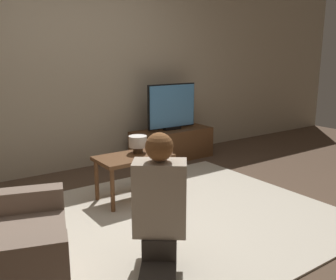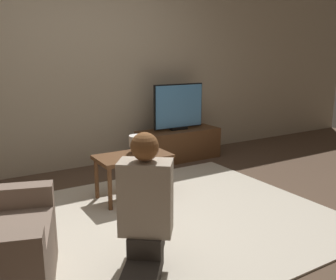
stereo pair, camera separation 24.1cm
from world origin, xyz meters
name	(u,v)px [view 2 (the right image)]	position (x,y,z in m)	size (l,w,h in m)	color
ground_plane	(158,222)	(0.00, 0.00, 0.00)	(10.00, 10.00, 0.00)	brown
wall_back	(78,63)	(0.00, 1.93, 1.30)	(10.00, 0.06, 2.60)	tan
rug	(158,221)	(0.00, 0.00, 0.01)	(2.98, 2.36, 0.02)	beige
tv_stand	(179,144)	(1.22, 1.57, 0.21)	(1.12, 0.42, 0.41)	brown
tv	(179,107)	(1.22, 1.57, 0.72)	(0.74, 0.08, 0.61)	black
coffee_table	(133,161)	(0.06, 0.59, 0.39)	(0.71, 0.42, 0.45)	brown
person_kneeling	(145,206)	(-0.42, -0.59, 0.46)	(0.68, 0.78, 0.93)	#332D28
table_lamp	(138,142)	(0.15, 0.66, 0.55)	(0.18, 0.18, 0.17)	#4C3823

